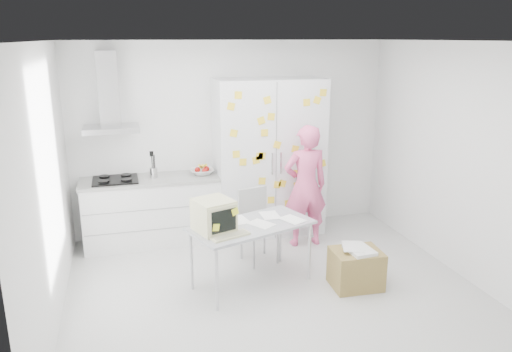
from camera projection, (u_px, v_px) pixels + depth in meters
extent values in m
cube|color=silver|center=(273.00, 289.00, 5.63)|extent=(4.50, 4.00, 0.02)
cube|color=white|center=(233.00, 138.00, 7.12)|extent=(4.50, 0.02, 2.70)
cube|color=white|center=(46.00, 190.00, 4.69)|extent=(0.02, 4.00, 2.70)
cube|color=white|center=(457.00, 160.00, 5.84)|extent=(0.02, 4.00, 2.70)
cube|color=white|center=(276.00, 41.00, 4.90)|extent=(4.50, 4.00, 0.02)
cube|color=white|center=(152.00, 212.00, 6.78)|extent=(1.80, 0.60, 0.88)
cube|color=gray|center=(153.00, 209.00, 6.46)|extent=(1.76, 0.01, 0.01)
cube|color=gray|center=(155.00, 230.00, 6.54)|extent=(1.76, 0.01, 0.01)
cube|color=#9E9E99|center=(150.00, 180.00, 6.66)|extent=(1.84, 0.63, 0.04)
cube|color=black|center=(115.00, 180.00, 6.54)|extent=(0.58, 0.50, 0.03)
cylinder|color=black|center=(104.00, 181.00, 6.38)|extent=(0.14, 0.14, 0.02)
cylinder|color=black|center=(126.00, 180.00, 6.45)|extent=(0.14, 0.14, 0.02)
cylinder|color=black|center=(104.00, 176.00, 6.61)|extent=(0.14, 0.14, 0.02)
cylinder|color=black|center=(126.00, 175.00, 6.68)|extent=(0.14, 0.14, 0.02)
cylinder|color=silver|center=(154.00, 173.00, 6.65)|extent=(0.10, 0.10, 0.14)
cylinder|color=black|center=(152.00, 165.00, 6.63)|extent=(0.01, 0.01, 0.30)
cylinder|color=black|center=(155.00, 166.00, 6.62)|extent=(0.01, 0.01, 0.30)
cylinder|color=black|center=(154.00, 165.00, 6.64)|extent=(0.01, 0.01, 0.30)
cube|color=black|center=(151.00, 154.00, 6.58)|extent=(0.05, 0.01, 0.07)
imported|color=white|center=(202.00, 172.00, 6.82)|extent=(0.31, 0.31, 0.08)
sphere|color=#B2140F|center=(197.00, 170.00, 6.82)|extent=(0.08, 0.08, 0.08)
sphere|color=#B2140F|center=(205.00, 171.00, 6.78)|extent=(0.08, 0.08, 0.08)
sphere|color=#B2140F|center=(207.00, 169.00, 6.87)|extent=(0.08, 0.08, 0.08)
cylinder|color=yellow|center=(200.00, 166.00, 6.82)|extent=(0.09, 0.17, 0.10)
cylinder|color=yellow|center=(202.00, 166.00, 6.82)|extent=(0.04, 0.17, 0.10)
cylinder|color=yellow|center=(204.00, 166.00, 6.83)|extent=(0.08, 0.17, 0.10)
cube|color=silver|center=(111.00, 129.00, 6.40)|extent=(0.70, 0.48, 0.07)
cube|color=silver|center=(108.00, 89.00, 6.38)|extent=(0.26, 0.24, 0.95)
cube|color=silver|center=(269.00, 158.00, 7.00)|extent=(1.50, 0.65, 2.20)
cube|color=slate|center=(276.00, 163.00, 6.70)|extent=(0.01, 0.01, 2.16)
cube|color=silver|center=(272.00, 164.00, 6.67)|extent=(0.02, 0.02, 0.30)
cube|color=silver|center=(281.00, 163.00, 6.70)|extent=(0.02, 0.02, 0.30)
cube|color=yellow|center=(307.00, 102.00, 6.59)|extent=(0.10, 0.00, 0.10)
cube|color=yellow|center=(317.00, 100.00, 6.62)|extent=(0.12, 0.00, 0.12)
cube|color=yellow|center=(322.00, 164.00, 6.88)|extent=(0.12, 0.00, 0.12)
cube|color=yellow|center=(260.00, 156.00, 6.61)|extent=(0.10, 0.00, 0.10)
cube|color=yellow|center=(277.00, 145.00, 6.63)|extent=(0.12, 0.00, 0.12)
cube|color=yellow|center=(302.00, 179.00, 6.86)|extent=(0.12, 0.00, 0.12)
cube|color=yellow|center=(262.00, 181.00, 6.71)|extent=(0.10, 0.00, 0.10)
cube|color=yellow|center=(267.00, 100.00, 6.43)|extent=(0.12, 0.00, 0.12)
cube|color=yellow|center=(282.00, 184.00, 6.80)|extent=(0.12, 0.00, 0.12)
cube|color=yellow|center=(305.00, 155.00, 6.78)|extent=(0.12, 0.00, 0.12)
cube|color=yellow|center=(296.00, 173.00, 6.81)|extent=(0.10, 0.00, 0.10)
cube|color=yellow|center=(261.00, 121.00, 6.48)|extent=(0.12, 0.00, 0.12)
cube|color=yellow|center=(243.00, 162.00, 6.57)|extent=(0.10, 0.00, 0.10)
cube|color=yellow|center=(236.00, 154.00, 6.51)|extent=(0.10, 0.00, 0.10)
cube|color=yellow|center=(231.00, 106.00, 6.33)|extent=(0.11, 0.00, 0.11)
cube|color=yellow|center=(271.00, 200.00, 6.82)|extent=(0.10, 0.00, 0.10)
cube|color=yellow|center=(262.00, 156.00, 6.61)|extent=(0.11, 0.00, 0.11)
cube|color=yellow|center=(312.00, 196.00, 6.97)|extent=(0.11, 0.00, 0.11)
cube|color=yellow|center=(323.00, 93.00, 6.61)|extent=(0.10, 0.00, 0.10)
cube|color=yellow|center=(264.00, 133.00, 6.54)|extent=(0.10, 0.00, 0.10)
cube|color=yellow|center=(256.00, 160.00, 6.61)|extent=(0.11, 0.00, 0.11)
cube|color=yellow|center=(288.00, 203.00, 6.90)|extent=(0.10, 0.00, 0.10)
cube|color=yellow|center=(238.00, 95.00, 6.32)|extent=(0.10, 0.00, 0.10)
cube|color=yellow|center=(234.00, 133.00, 6.43)|extent=(0.12, 0.00, 0.12)
cube|color=yellow|center=(297.00, 185.00, 6.86)|extent=(0.11, 0.00, 0.11)
cube|color=yellow|center=(271.00, 117.00, 6.51)|extent=(0.11, 0.00, 0.11)
cube|color=yellow|center=(295.00, 149.00, 6.72)|extent=(0.11, 0.00, 0.11)
cube|color=yellow|center=(277.00, 185.00, 6.78)|extent=(0.11, 0.00, 0.11)
imported|color=#EA5B90|center=(306.00, 186.00, 6.63)|extent=(0.60, 0.40, 1.65)
cube|color=#A9ACB4|center=(251.00, 226.00, 5.54)|extent=(1.50, 1.08, 0.03)
cylinder|color=silver|center=(217.00, 280.00, 5.08)|extent=(0.04, 0.04, 0.70)
cylinder|color=silver|center=(309.00, 251.00, 5.76)|extent=(0.04, 0.04, 0.70)
cylinder|color=silver|center=(191.00, 260.00, 5.53)|extent=(0.04, 0.04, 0.70)
cylinder|color=silver|center=(280.00, 236.00, 6.20)|extent=(0.04, 0.04, 0.70)
cube|color=beige|center=(214.00, 215.00, 5.32)|extent=(0.47, 0.49, 0.35)
cube|color=beige|center=(223.00, 221.00, 5.16)|extent=(0.33, 0.13, 0.31)
cube|color=black|center=(224.00, 221.00, 5.15)|extent=(0.28, 0.10, 0.24)
cube|color=#F8FF2E|center=(216.00, 228.00, 5.10)|extent=(0.09, 0.03, 0.09)
cube|color=#F8FF2E|center=(235.00, 212.00, 5.20)|extent=(0.09, 0.03, 0.09)
cube|color=beige|center=(230.00, 236.00, 5.19)|extent=(0.45, 0.28, 0.02)
cube|color=gray|center=(230.00, 235.00, 5.18)|extent=(0.40, 0.23, 0.01)
cube|color=white|center=(261.00, 224.00, 5.55)|extent=(0.33, 0.35, 0.00)
cube|color=white|center=(270.00, 215.00, 5.82)|extent=(0.21, 0.29, 0.00)
cube|color=white|center=(292.00, 219.00, 5.68)|extent=(0.30, 0.35, 0.00)
cube|color=white|center=(238.00, 220.00, 5.67)|extent=(0.25, 0.32, 0.00)
cube|color=#A5A6A4|center=(259.00, 228.00, 6.20)|extent=(0.50, 0.50, 0.04)
cube|color=#A5A6A4|center=(252.00, 205.00, 6.29)|extent=(0.39, 0.12, 0.45)
cylinder|color=#A2A1A6|center=(254.00, 253.00, 6.04)|extent=(0.03, 0.03, 0.42)
cylinder|color=#A2A1A6|center=(278.00, 248.00, 6.20)|extent=(0.03, 0.03, 0.42)
cylinder|color=#A2A1A6|center=(241.00, 243.00, 6.33)|extent=(0.03, 0.03, 0.42)
cylinder|color=#A2A1A6|center=(264.00, 238.00, 6.48)|extent=(0.03, 0.03, 0.42)
cube|color=olive|center=(356.00, 269.00, 5.62)|extent=(0.56, 0.46, 0.43)
cube|color=silver|center=(360.00, 250.00, 5.54)|extent=(0.28, 0.36, 0.04)
cube|color=silver|center=(353.00, 246.00, 5.59)|extent=(0.32, 0.38, 0.00)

